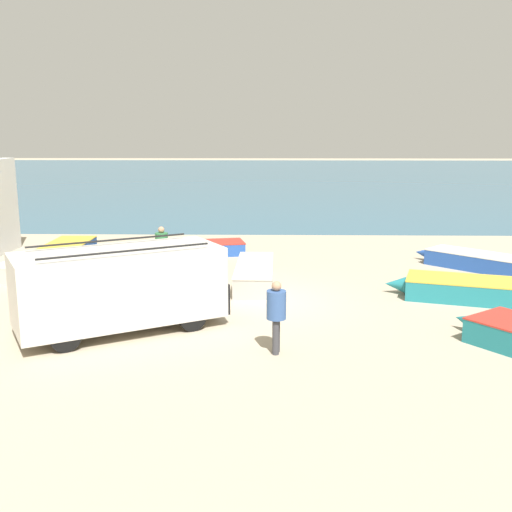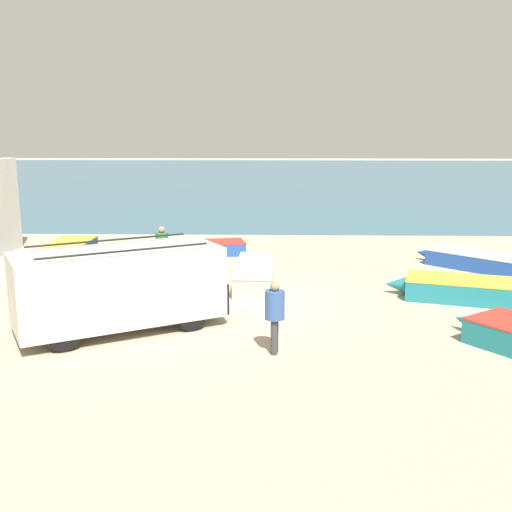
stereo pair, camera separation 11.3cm
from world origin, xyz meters
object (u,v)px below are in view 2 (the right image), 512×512
fishing_rowboat_0 (473,260)px  fishing_rowboat_5 (456,289)px  fishing_rowboat_1 (187,249)px  fishing_rowboat_4 (70,249)px  fisherman_0 (162,246)px  fishing_rowboat_6 (41,273)px  parked_van (120,286)px  fisherman_1 (275,311)px  fishing_rowboat_3 (255,272)px

fishing_rowboat_0 → fishing_rowboat_5: bearing=110.0°
fishing_rowboat_5 → fishing_rowboat_1: bearing=-17.8°
fishing_rowboat_4 → fisherman_0: fisherman_0 is taller
fishing_rowboat_4 → fishing_rowboat_6: fishing_rowboat_6 is taller
fishing_rowboat_5 → fishing_rowboat_6: size_ratio=0.95×
fishing_rowboat_4 → fishing_rowboat_5: size_ratio=0.98×
parked_van → fishing_rowboat_5: size_ratio=1.38×
fishing_rowboat_5 → fisherman_1: size_ratio=2.34×
parked_van → fishing_rowboat_6: (-3.99, 4.88, -0.87)m
parked_van → fisherman_1: 4.27m
fishing_rowboat_1 → fisherman_1: 11.78m
fishing_rowboat_4 → fishing_rowboat_6: (0.46, -4.36, 0.00)m
parked_van → fishing_rowboat_4: size_ratio=1.41×
fishing_rowboat_1 → fishing_rowboat_5: size_ratio=1.38×
fishing_rowboat_0 → fisherman_1: (-7.48, -9.01, 0.72)m
fishing_rowboat_1 → fisherman_0: bearing=71.0°
fishing_rowboat_6 → fisherman_0: bearing=-151.1°
fishing_rowboat_0 → fishing_rowboat_6: (-15.44, -2.53, 0.00)m
fishing_rowboat_1 → fisherman_0: (-0.38, -3.35, 0.77)m
fishing_rowboat_0 → fishing_rowboat_1: fishing_rowboat_0 is taller
fishing_rowboat_4 → parked_van: bearing=-154.9°
parked_van → fishing_rowboat_4: 10.30m
fishing_rowboat_3 → fishing_rowboat_4: size_ratio=1.30×
parked_van → fishing_rowboat_6: size_ratio=1.32×
fishing_rowboat_1 → parked_van: bearing=75.6°
fishing_rowboat_1 → fishing_rowboat_6: (-4.32, -4.71, 0.04)m
parked_van → fishing_rowboat_0: size_ratio=1.46×
fisherman_0 → fisherman_1: bearing=116.8°
fishing_rowboat_6 → fisherman_0: 4.23m
fishing_rowboat_1 → fishing_rowboat_6: size_ratio=1.32×
fisherman_0 → fishing_rowboat_3: bearing=161.6°
fisherman_1 → fisherman_0: bearing=125.7°
fishing_rowboat_3 → fishing_rowboat_5: fishing_rowboat_3 is taller
parked_van → fishing_rowboat_4: (-4.45, 9.24, -0.87)m
fishing_rowboat_1 → fishing_rowboat_6: bearing=35.0°
fishing_rowboat_4 → fishing_rowboat_6: size_ratio=0.94×
fisherman_1 → parked_van: bearing=166.7°
parked_van → fishing_rowboat_5: bearing=-11.0°
fishing_rowboat_4 → fishing_rowboat_5: fishing_rowboat_5 is taller
fishing_rowboat_0 → fishing_rowboat_3: 8.44m
parked_van → fishing_rowboat_3: 6.17m
fishing_rowboat_3 → fisherman_1: fisherman_1 is taller
fishing_rowboat_0 → fishing_rowboat_4: fishing_rowboat_4 is taller
fisherman_1 → fishing_rowboat_1: bearing=116.6°
fishing_rowboat_3 → fishing_rowboat_1: bearing=34.7°
parked_van → fisherman_0: 6.24m
fishing_rowboat_0 → fishing_rowboat_6: size_ratio=0.90×
fisherman_1 → fishing_rowboat_6: bearing=149.4°
fishing_rowboat_1 → fishing_rowboat_5: fishing_rowboat_5 is taller
fishing_rowboat_5 → fisherman_0: bearing=-0.6°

